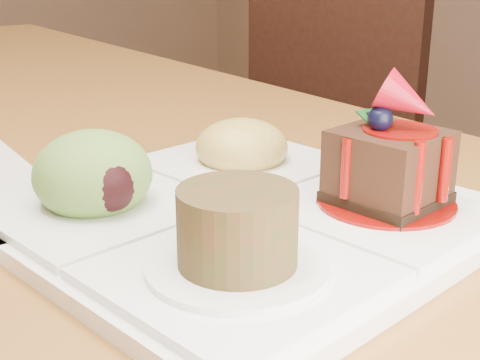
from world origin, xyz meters
TOP-DOWN VIEW (x-y plane):
  - chair_right at (0.73, 0.12)m, footprint 0.47×0.47m
  - sampler_plate at (0.16, -0.46)m, footprint 0.33×0.33m

SIDE VIEW (x-z plane):
  - chair_right at x=0.73m, z-range 0.06..0.94m
  - sampler_plate at x=0.16m, z-range 0.72..0.83m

